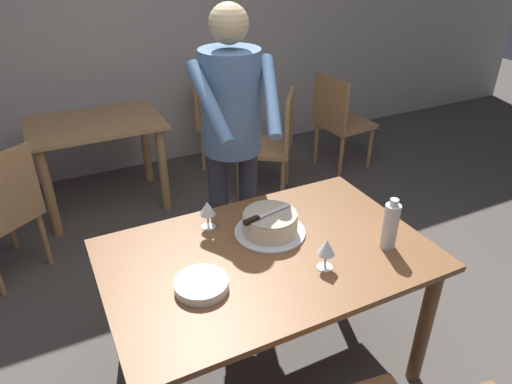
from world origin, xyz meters
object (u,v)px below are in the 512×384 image
object	(u,v)px
wine_glass_far	(207,209)
background_chair_3	(339,119)
background_table	(98,141)
plate_stack	(201,285)
background_chair_2	(273,141)
cake_on_platter	(270,224)
person_cutting_cake	(232,129)
wine_glass_near	(326,248)
background_chair_0	(219,116)
cake_knife	(258,218)
water_bottle	(390,225)
main_dining_table	(267,272)

from	to	relation	value
wine_glass_far	background_chair_3	distance (m)	2.43
background_table	plate_stack	bearing A→B (deg)	-88.22
wine_glass_far	background_chair_2	size ratio (longest dim) A/B	0.16
background_table	background_chair_2	distance (m)	1.40
cake_on_platter	person_cutting_cake	xyz separation A→B (m)	(0.05, 0.55, 0.27)
background_chair_3	cake_on_platter	bearing A→B (deg)	-133.92
plate_stack	background_chair_3	distance (m)	2.82
background_table	background_chair_2	size ratio (longest dim) A/B	1.11
wine_glass_near	background_chair_3	xyz separation A→B (m)	(1.53, 2.02, -0.36)
background_chair_0	background_chair_3	xyz separation A→B (m)	(0.97, -0.57, 0.00)
person_cutting_cake	background_chair_3	xyz separation A→B (m)	(1.57, 1.14, -0.58)
cake_knife	background_chair_0	xyz separation A→B (m)	(0.72, 2.27, -0.37)
background_table	background_chair_0	size ratio (longest dim) A/B	1.11
water_bottle	person_cutting_cake	world-z (taller)	person_cutting_cake
plate_stack	background_chair_3	size ratio (longest dim) A/B	0.24
main_dining_table	plate_stack	xyz separation A→B (m)	(-0.35, -0.09, 0.13)
person_cutting_cake	cake_knife	bearing A→B (deg)	-102.27
water_bottle	background_chair_3	distance (m)	2.38
wine_glass_near	wine_glass_far	world-z (taller)	same
cake_knife	background_chair_0	distance (m)	2.41
person_cutting_cake	background_table	bearing A→B (deg)	111.65
plate_stack	cake_on_platter	bearing A→B (deg)	27.62
wine_glass_far	person_cutting_cake	world-z (taller)	person_cutting_cake
cake_knife	background_table	xyz separation A→B (m)	(-0.43, 1.95, -0.29)
cake_on_platter	person_cutting_cake	size ratio (longest dim) A/B	0.20
wine_glass_near	water_bottle	world-z (taller)	water_bottle
background_chair_3	wine_glass_far	bearing A→B (deg)	-141.12
cake_knife	main_dining_table	bearing A→B (deg)	-95.38
wine_glass_near	wine_glass_far	size ratio (longest dim) A/B	1.00
wine_glass_near	background_chair_3	bearing A→B (deg)	52.79
cake_on_platter	wine_glass_near	size ratio (longest dim) A/B	2.36
cake_knife	person_cutting_cake	bearing A→B (deg)	77.73
person_cutting_cake	cake_on_platter	bearing A→B (deg)	-95.41
cake_knife	wine_glass_near	xyz separation A→B (m)	(0.16, -0.32, -0.01)
background_table	main_dining_table	bearing A→B (deg)	-78.57
background_chair_0	background_chair_3	bearing A→B (deg)	-30.24
main_dining_table	person_cutting_cake	size ratio (longest dim) A/B	0.84
cake_on_platter	plate_stack	world-z (taller)	cake_on_platter
wine_glass_far	background_chair_2	bearing A→B (deg)	50.91
cake_on_platter	wine_glass_far	xyz separation A→B (m)	(-0.25, 0.18, 0.05)
background_chair_2	wine_glass_far	bearing A→B (deg)	-129.09
plate_stack	water_bottle	xyz separation A→B (m)	(0.86, -0.11, 0.09)
background_chair_0	background_chair_2	world-z (taller)	same
wine_glass_far	background_chair_3	size ratio (longest dim) A/B	0.16
cake_knife	background_chair_0	world-z (taller)	background_chair_0
cake_on_platter	wine_glass_near	bearing A→B (deg)	-74.95
background_chair_2	cake_knife	bearing A→B (deg)	-120.70
background_chair_2	background_chair_3	world-z (taller)	same
cake_on_platter	background_chair_2	bearing A→B (deg)	61.07
background_chair_3	person_cutting_cake	bearing A→B (deg)	-144.07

